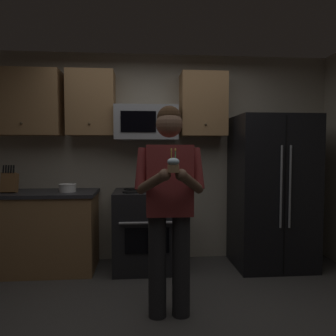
% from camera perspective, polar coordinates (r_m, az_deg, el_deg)
% --- Properties ---
extents(ground_plane, '(6.00, 6.00, 0.00)m').
position_cam_1_polar(ground_plane, '(2.80, 0.19, -26.74)').
color(ground_plane, '#474442').
extents(wall_back, '(4.40, 0.10, 2.60)m').
position_cam_1_polar(wall_back, '(4.18, -1.87, 1.84)').
color(wall_back, '#B7AD99').
rests_on(wall_back, ground).
extents(oven_range, '(0.76, 0.70, 0.93)m').
position_cam_1_polar(oven_range, '(3.89, -3.79, -10.74)').
color(oven_range, black).
rests_on(oven_range, ground).
extents(microwave, '(0.74, 0.41, 0.40)m').
position_cam_1_polar(microwave, '(3.91, -3.89, 7.90)').
color(microwave, '#9EA0A5').
extents(refrigerator, '(0.90, 0.75, 1.80)m').
position_cam_1_polar(refrigerator, '(4.08, 17.81, -3.97)').
color(refrigerator, black).
rests_on(refrigerator, ground).
extents(cabinet_row_upper, '(2.78, 0.36, 0.76)m').
position_cam_1_polar(cabinet_row_upper, '(4.02, -12.29, 11.00)').
color(cabinet_row_upper, '#9E7247').
extents(counter_left, '(1.44, 0.66, 0.92)m').
position_cam_1_polar(counter_left, '(4.11, -22.57, -10.24)').
color(counter_left, '#9E7247').
rests_on(counter_left, ground).
extents(knife_block, '(0.16, 0.15, 0.32)m').
position_cam_1_polar(knife_block, '(4.05, -26.15, -2.28)').
color(knife_block, brown).
rests_on(knife_block, counter_left).
extents(bowl_large_white, '(0.20, 0.20, 0.09)m').
position_cam_1_polar(bowl_large_white, '(3.87, -17.29, -3.33)').
color(bowl_large_white, white).
rests_on(bowl_large_white, counter_left).
extents(person, '(0.60, 0.48, 1.76)m').
position_cam_1_polar(person, '(2.68, 0.24, -5.47)').
color(person, '#262628').
rests_on(person, ground).
extents(cupcake, '(0.09, 0.09, 0.17)m').
position_cam_1_polar(cupcake, '(2.32, 0.95, 0.58)').
color(cupcake, '#A87F56').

